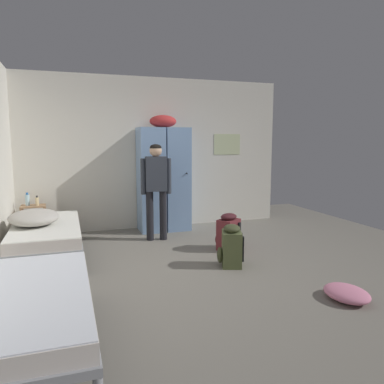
# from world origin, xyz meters

# --- Properties ---
(ground_plane) EXTENTS (7.74, 7.74, 0.00)m
(ground_plane) POSITION_xyz_m (0.00, 0.00, 0.00)
(ground_plane) COLOR slate
(room_backdrop) EXTENTS (4.93, 4.90, 2.76)m
(room_backdrop) POSITION_xyz_m (-1.20, 1.24, 1.38)
(room_backdrop) COLOR silver
(room_backdrop) RESTS_ON ground_plane
(locker_bank) EXTENTS (0.90, 0.55, 2.07)m
(locker_bank) POSITION_xyz_m (0.10, 2.14, 0.97)
(locker_bank) COLOR #7A9ECC
(locker_bank) RESTS_ON ground_plane
(shelf_unit) EXTENTS (0.38, 0.30, 0.57)m
(shelf_unit) POSITION_xyz_m (-2.11, 2.17, 0.35)
(shelf_unit) COLOR #99704C
(shelf_unit) RESTS_ON ground_plane
(bed_left_rear) EXTENTS (0.90, 1.90, 0.49)m
(bed_left_rear) POSITION_xyz_m (-1.86, 1.02, 0.38)
(bed_left_rear) COLOR gray
(bed_left_rear) RESTS_ON ground_plane
(bed_left_front) EXTENTS (0.90, 1.90, 0.49)m
(bed_left_front) POSITION_xyz_m (-1.86, -1.40, 0.38)
(bed_left_front) COLOR gray
(bed_left_front) RESTS_ON ground_plane
(bedding_heap) EXTENTS (0.65, 0.73, 0.21)m
(bedding_heap) POSITION_xyz_m (-2.00, 0.98, 0.60)
(bedding_heap) COLOR #B7B2A8
(bedding_heap) RESTS_ON bed_left_rear
(person_traveler) EXTENTS (0.49, 0.24, 1.57)m
(person_traveler) POSITION_xyz_m (-0.19, 1.49, 0.95)
(person_traveler) COLOR black
(person_traveler) RESTS_ON ground_plane
(water_bottle) EXTENTS (0.07, 0.07, 0.21)m
(water_bottle) POSITION_xyz_m (-2.19, 2.19, 0.66)
(water_bottle) COLOR #B2DBEA
(water_bottle) RESTS_ON shelf_unit
(lotion_bottle) EXTENTS (0.06, 0.06, 0.16)m
(lotion_bottle) POSITION_xyz_m (-2.04, 2.13, 0.64)
(lotion_bottle) COLOR beige
(lotion_bottle) RESTS_ON shelf_unit
(backpack_maroon) EXTENTS (0.41, 0.41, 0.55)m
(backpack_maroon) POSITION_xyz_m (0.69, 0.62, 0.26)
(backpack_maroon) COLOR maroon
(backpack_maroon) RESTS_ON ground_plane
(backpack_olive) EXTENTS (0.40, 0.38, 0.55)m
(backpack_olive) POSITION_xyz_m (0.42, -0.08, 0.26)
(backpack_olive) COLOR #566038
(backpack_olive) RESTS_ON ground_plane
(clothes_pile_pink) EXTENTS (0.41, 0.51, 0.13)m
(clothes_pile_pink) POSITION_xyz_m (1.12, -1.42, 0.07)
(clothes_pile_pink) COLOR pink
(clothes_pile_pink) RESTS_ON ground_plane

